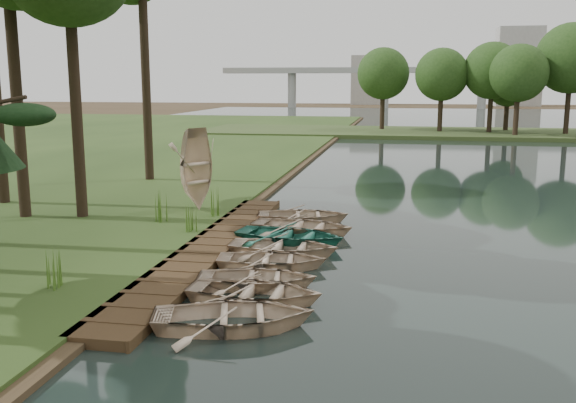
% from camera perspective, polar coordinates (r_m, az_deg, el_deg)
% --- Properties ---
extents(ground, '(300.00, 300.00, 0.00)m').
position_cam_1_polar(ground, '(20.89, -2.82, -4.83)').
color(ground, '#3D2F1D').
extents(boardwalk, '(1.60, 16.00, 0.30)m').
position_cam_1_polar(boardwalk, '(21.26, -7.04, -4.21)').
color(boardwalk, '#382715').
rests_on(boardwalk, ground).
extents(peninsula, '(50.00, 14.00, 0.45)m').
position_cam_1_polar(peninsula, '(69.89, 13.16, 5.94)').
color(peninsula, '#35471F').
rests_on(peninsula, ground).
extents(far_trees, '(45.60, 5.60, 8.80)m').
position_cam_1_polar(far_trees, '(69.61, 10.59, 11.13)').
color(far_trees, black).
rests_on(far_trees, peninsula).
extents(bridge, '(95.90, 4.00, 8.60)m').
position_cam_1_polar(bridge, '(139.82, 13.76, 10.91)').
color(bridge, '#A5A5A0').
rests_on(bridge, ground).
extents(building_a, '(10.00, 8.00, 18.00)m').
position_cam_1_polar(building_a, '(161.65, 19.77, 11.20)').
color(building_a, '#A5A5A0').
rests_on(building_a, ground).
extents(building_b, '(8.00, 8.00, 12.00)m').
position_cam_1_polar(building_b, '(164.89, 7.13, 10.66)').
color(building_b, '#A5A5A0').
rests_on(building_b, ground).
extents(rowboat_0, '(4.21, 3.46, 0.76)m').
position_cam_1_polar(rowboat_0, '(14.72, -4.83, -9.81)').
color(rowboat_0, beige).
rests_on(rowboat_0, water).
extents(rowboat_1, '(3.54, 2.59, 0.72)m').
position_cam_1_polar(rowboat_1, '(16.33, -2.96, -7.78)').
color(rowboat_1, beige).
rests_on(rowboat_1, water).
extents(rowboat_2, '(3.53, 2.75, 0.67)m').
position_cam_1_polar(rowboat_2, '(17.49, -2.74, -6.60)').
color(rowboat_2, beige).
rests_on(rowboat_2, water).
extents(rowboat_3, '(3.51, 2.69, 0.68)m').
position_cam_1_polar(rowboat_3, '(19.23, -1.42, -4.99)').
color(rowboat_3, beige).
rests_on(rowboat_3, water).
extents(rowboat_4, '(3.57, 2.58, 0.73)m').
position_cam_1_polar(rowboat_4, '(20.60, -0.41, -3.85)').
color(rowboat_4, beige).
rests_on(rowboat_4, water).
extents(rowboat_5, '(4.20, 3.34, 0.78)m').
position_cam_1_polar(rowboat_5, '(21.98, 0.18, -2.86)').
color(rowboat_5, '#30866E').
rests_on(rowboat_5, water).
extents(rowboat_6, '(4.00, 3.07, 0.77)m').
position_cam_1_polar(rowboat_6, '(23.42, 1.28, -2.03)').
color(rowboat_6, beige).
rests_on(rowboat_6, water).
extents(rowboat_7, '(3.99, 3.16, 0.74)m').
position_cam_1_polar(rowboat_7, '(25.37, 1.38, -1.08)').
color(rowboat_7, beige).
rests_on(rowboat_7, water).
extents(stored_rowboat, '(4.18, 3.82, 0.71)m').
position_cam_1_polar(stored_rowboat, '(26.86, -8.06, -0.02)').
color(stored_rowboat, beige).
rests_on(stored_rowboat, bank).
extents(reeds_0, '(0.60, 0.60, 0.96)m').
position_cam_1_polar(reeds_0, '(17.77, -20.43, -5.67)').
color(reeds_0, '#3F661E').
rests_on(reeds_0, bank).
extents(reeds_1, '(0.60, 0.60, 0.98)m').
position_cam_1_polar(reeds_1, '(23.16, -8.69, -1.40)').
color(reeds_1, '#3F661E').
rests_on(reeds_1, bank).
extents(reeds_2, '(0.60, 0.60, 1.14)m').
position_cam_1_polar(reeds_2, '(24.88, -11.10, -0.46)').
color(reeds_2, '#3F661E').
rests_on(reeds_2, bank).
extents(reeds_3, '(0.60, 0.60, 1.03)m').
position_cam_1_polar(reeds_3, '(25.58, -6.44, -0.15)').
color(reeds_3, '#3F661E').
rests_on(reeds_3, bank).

